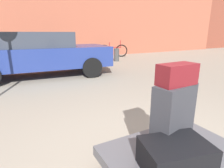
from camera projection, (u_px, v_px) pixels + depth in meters
name	position (u px, v px, depth m)	size (l,w,h in m)	color
luggage_cart	(173.00, 157.00, 1.72)	(1.25, 0.86, 0.34)	#4C4C51
suitcase_charcoal_center	(173.00, 117.00, 1.71)	(0.43, 0.20, 0.61)	#2D2D33
suitcase_black_rear_right	(175.00, 156.00, 1.45)	(0.52, 0.36, 0.24)	black
duffel_bag_maroon_topmost_pile	(177.00, 74.00, 1.60)	(0.36, 0.17, 0.19)	maroon
parked_car	(40.00, 53.00, 5.96)	(4.43, 2.19, 1.42)	navy
bicycle_leaning	(113.00, 51.00, 10.93)	(1.69, 0.61, 0.96)	black
bollard_kerb_near	(91.00, 56.00, 8.70)	(0.26, 0.26, 0.63)	#383838
bollard_kerb_mid	(116.00, 55.00, 9.33)	(0.26, 0.26, 0.63)	#383838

